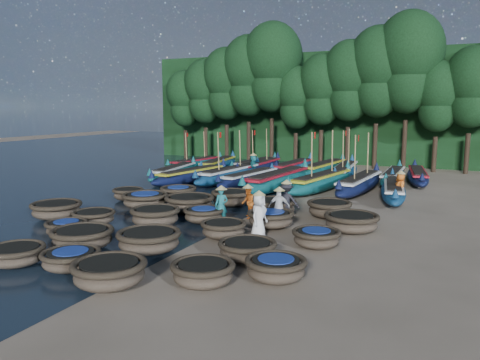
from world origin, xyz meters
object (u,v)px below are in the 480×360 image
at_px(coracle_3, 109,272).
at_px(coracle_21, 178,193).
at_px(long_boat_2, 191,175).
at_px(long_boat_3, 230,174).
at_px(fisherman_5, 253,166).
at_px(coracle_15, 145,200).
at_px(coracle_8, 247,249).
at_px(coracle_24, 329,208).
at_px(coracle_12, 155,216).
at_px(coracle_6, 82,237).
at_px(coracle_14, 316,237).
at_px(long_boat_1, 174,172).
at_px(coracle_18, 271,218).
at_px(long_boat_15, 344,172).
at_px(fisherman_3, 286,200).
at_px(coracle_23, 274,206).
at_px(long_boat_5, 278,180).
at_px(long_boat_11, 255,165).
at_px(long_boat_8, 393,190).
at_px(coracle_19, 352,222).
at_px(long_boat_17, 418,176).
at_px(long_boat_4, 250,178).
at_px(long_boat_14, 324,169).
at_px(coracle_5, 66,227).
at_px(coracle_4, 203,272).
at_px(coracle_7, 149,240).
at_px(coracle_13, 223,229).
at_px(long_boat_9, 196,164).
at_px(long_boat_16, 393,177).
at_px(coracle_22, 231,197).
at_px(fisherman_2, 248,201).
at_px(coracle_1, 16,254).
at_px(coracle_10, 56,209).
at_px(long_boat_7, 360,184).
at_px(coracle_2, 71,259).
at_px(long_boat_10, 218,165).
at_px(coracle_17, 204,214).
at_px(long_boat_12, 259,167).
at_px(coracle_16, 189,203).
at_px(fisherman_1, 221,203).
at_px(fisherman_0, 259,214).
at_px(long_boat_13, 293,167).
at_px(coracle_9, 276,268).
at_px(long_boat_6, 321,182).

bearing_deg(coracle_3, coracle_21, 113.79).
bearing_deg(long_boat_2, coracle_3, -57.20).
distance_m(long_boat_3, fisherman_5, 2.69).
distance_m(coracle_3, coracle_15, 10.54).
height_order(coracle_8, coracle_24, coracle_24).
height_order(coracle_8, coracle_12, coracle_12).
bearing_deg(coracle_6, coracle_14, 26.58).
bearing_deg(long_boat_1, coracle_12, -68.38).
xyz_separation_m(coracle_15, coracle_18, (7.17, -0.81, -0.04)).
bearing_deg(coracle_12, long_boat_15, 75.70).
bearing_deg(coracle_3, fisherman_3, 79.47).
bearing_deg(coracle_23, long_boat_5, 109.55).
bearing_deg(long_boat_11, long_boat_15, -4.23).
relative_size(long_boat_8, long_boat_11, 1.02).
relative_size(coracle_19, long_boat_17, 0.36).
bearing_deg(long_boat_4, coracle_8, -58.90).
bearing_deg(long_boat_14, coracle_5, -96.59).
bearing_deg(coracle_24, coracle_4, -96.61).
height_order(coracle_7, coracle_13, coracle_7).
distance_m(coracle_14, long_boat_9, 22.59).
bearing_deg(long_boat_2, long_boat_16, 32.18).
relative_size(coracle_7, coracle_22, 1.06).
relative_size(coracle_21, long_boat_4, 0.28).
distance_m(long_boat_14, fisherman_2, 14.59).
height_order(coracle_1, coracle_7, coracle_7).
xyz_separation_m(coracle_13, coracle_14, (3.64, 0.39, -0.00)).
height_order(coracle_22, long_boat_11, long_boat_11).
bearing_deg(coracle_10, long_boat_7, 48.30).
bearing_deg(coracle_2, long_boat_10, 106.44).
height_order(coracle_17, long_boat_12, long_boat_12).
relative_size(coracle_2, coracle_21, 1.06).
bearing_deg(coracle_8, coracle_16, 136.14).
height_order(coracle_2, fisherman_1, fisherman_1).
bearing_deg(coracle_5, long_boat_9, 106.13).
height_order(coracle_21, fisherman_3, fisherman_3).
bearing_deg(long_boat_14, long_boat_12, -159.60).
relative_size(coracle_10, fisherman_0, 1.30).
xyz_separation_m(coracle_2, long_boat_14, (1.79, 23.33, 0.20)).
xyz_separation_m(coracle_12, long_boat_17, (9.17, 17.13, 0.02)).
xyz_separation_m(coracle_13, long_boat_2, (-8.20, 11.04, 0.13)).
bearing_deg(coracle_19, long_boat_9, 138.33).
height_order(coracle_7, long_boat_13, long_boat_13).
height_order(coracle_23, fisherman_5, fisherman_5).
xyz_separation_m(coracle_24, long_boat_5, (-4.80, 5.84, 0.16)).
xyz_separation_m(long_boat_2, long_boat_9, (-3.27, 6.13, -0.04)).
height_order(coracle_2, coracle_3, coracle_3).
xyz_separation_m(long_boat_2, long_boat_4, (4.07, 0.71, -0.02)).
xyz_separation_m(coracle_9, long_boat_16, (0.73, 19.81, 0.09)).
xyz_separation_m(long_boat_6, long_boat_13, (-3.92, 6.04, -0.05)).
bearing_deg(coracle_13, long_boat_9, 123.75).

